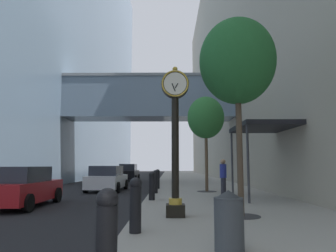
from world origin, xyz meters
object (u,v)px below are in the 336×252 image
at_px(bollard_second, 136,204).
at_px(street_tree_near, 237,62).
at_px(car_black_mid, 129,173).
at_px(car_white_far, 107,179).
at_px(street_tree_mid_near, 206,118).
at_px(pedestrian_by_clock, 223,176).
at_px(bollard_nearest, 107,236).
at_px(bollard_fourth, 152,185).
at_px(bollard_sixth, 158,178).
at_px(car_red_near, 22,187).
at_px(trash_bin, 229,220).
at_px(street_clock, 175,132).
at_px(bollard_fifth, 155,181).

relative_size(bollard_second, street_tree_near, 0.20).
bearing_deg(car_black_mid, car_white_far, -88.63).
distance_m(bollard_second, street_tree_near, 5.42).
relative_size(street_tree_mid_near, pedestrian_by_clock, 3.04).
bearing_deg(bollard_nearest, car_white_far, 101.18).
height_order(bollard_nearest, street_tree_near, street_tree_near).
relative_size(bollard_nearest, bollard_fourth, 1.00).
xyz_separation_m(bollard_sixth, car_red_near, (-5.03, -7.67, -0.01)).
relative_size(trash_bin, car_red_near, 0.25).
xyz_separation_m(bollard_fourth, bollard_sixth, (0.00, 6.49, 0.00)).
height_order(bollard_nearest, car_black_mid, car_black_mid).
relative_size(street_clock, bollard_fourth, 3.71).
distance_m(bollard_fourth, car_black_mid, 19.27).
height_order(bollard_nearest, bollard_fourth, same).
bearing_deg(bollard_sixth, pedestrian_by_clock, -50.08).
bearing_deg(pedestrian_by_clock, bollard_fourth, -145.96).
bearing_deg(car_black_mid, street_tree_near, -74.74).
height_order(bollard_sixth, car_red_near, car_red_near).
bearing_deg(car_red_near, car_white_far, 76.05).
height_order(bollard_fifth, street_tree_near, street_tree_near).
height_order(bollard_second, street_tree_mid_near, street_tree_mid_near).
bearing_deg(car_red_near, bollard_fifth, 41.36).
relative_size(street_clock, pedestrian_by_clock, 2.52).
xyz_separation_m(bollard_second, bollard_sixth, (0.00, 12.97, 0.00)).
bearing_deg(street_tree_mid_near, car_red_near, -145.21).
relative_size(bollard_fourth, car_red_near, 0.28).
height_order(bollard_sixth, street_tree_mid_near, street_tree_mid_near).
height_order(bollard_fourth, car_red_near, car_red_near).
height_order(trash_bin, car_black_mid, car_black_mid).
bearing_deg(street_tree_near, bollard_fourth, 123.92).
height_order(street_tree_near, trash_bin, street_tree_near).
height_order(street_tree_mid_near, car_red_near, street_tree_mid_near).
bearing_deg(trash_bin, car_red_near, 135.24).
height_order(bollard_second, bollard_sixth, same).
bearing_deg(bollard_fourth, street_tree_near, -56.08).
height_order(bollard_fourth, pedestrian_by_clock, pedestrian_by_clock).
height_order(pedestrian_by_clock, car_red_near, pedestrian_by_clock).
bearing_deg(pedestrian_by_clock, car_black_mid, 112.67).
xyz_separation_m(street_clock, car_white_far, (-4.10, 10.60, -1.84)).
relative_size(bollard_fourth, street_tree_near, 0.20).
bearing_deg(street_tree_near, pedestrian_by_clock, 84.74).
distance_m(street_tree_mid_near, car_black_mid, 16.34).
xyz_separation_m(bollard_second, bollard_fourth, (0.00, 6.49, 0.00)).
height_order(bollard_fifth, car_white_far, car_white_far).
distance_m(bollard_sixth, pedestrian_by_clock, 5.41).
bearing_deg(pedestrian_by_clock, street_tree_mid_near, 107.26).
distance_m(trash_bin, car_black_mid, 27.43).
bearing_deg(trash_bin, bollard_second, 140.74).
xyz_separation_m(bollard_sixth, trash_bin, (1.81, -14.45, -0.10)).
height_order(bollard_fifth, car_red_near, car_red_near).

